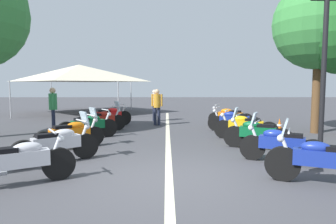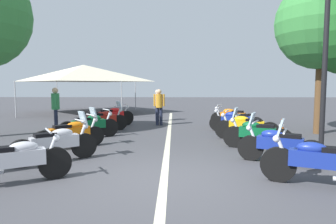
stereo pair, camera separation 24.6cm
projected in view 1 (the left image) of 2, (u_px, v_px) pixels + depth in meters
The scene contains 21 objects.
ground_plane at pixel (169, 179), 6.00m from camera, with size 80.00×80.00×0.00m, color #424247.
lane_centre_stripe at pixel (168, 139), 10.41m from camera, with size 19.36×0.16×0.01m, color beige.
motorcycle_left_row_0 at pixel (18, 162), 5.56m from camera, with size 1.21×1.87×1.00m.
motorcycle_left_row_1 at pixel (58, 144), 7.20m from camera, with size 1.42×1.74×1.21m.
motorcycle_left_row_2 at pixel (71, 134), 8.78m from camera, with size 1.44×1.74×1.19m.
motorcycle_left_row_3 at pixel (89, 126), 10.44m from camera, with size 1.31×1.86×1.01m.
motorcycle_left_row_4 at pixel (101, 120), 12.04m from camera, with size 1.27×1.92×1.21m.
motorcycle_left_row_5 at pixel (109, 116), 13.62m from camera, with size 1.21×1.92×1.02m.
motorcycle_right_row_0 at pixel (324, 160), 5.56m from camera, with size 1.07×2.04×1.23m.
motorcycle_right_row_1 at pixel (280, 144), 7.21m from camera, with size 1.06×1.85×1.20m.
motorcycle_right_row_2 at pixel (257, 133), 8.80m from camera, with size 0.99×1.89×1.21m.
motorcycle_right_row_3 at pixel (245, 126), 10.29m from camera, with size 0.99×2.08×1.00m.
motorcycle_right_row_4 at pixel (234, 120), 12.02m from camera, with size 1.02×2.06×0.99m.
motorcycle_right_row_5 at pixel (230, 116), 13.64m from camera, with size 1.08×1.91×0.99m.
street_lamp_twin_globe at pixel (325, 39), 8.38m from camera, with size 0.32×1.22×4.57m.
traffic_cone_0 at pixel (279, 126), 11.49m from camera, with size 0.36×0.36×0.61m.
bystander_0 at pixel (155, 103), 15.50m from camera, with size 0.49×0.32×1.63m.
bystander_1 at pixel (157, 104), 13.89m from camera, with size 0.32×0.53×1.68m.
bystander_3 at pixel (53, 106), 12.10m from camera, with size 0.50×0.32×1.77m.
roadside_tree_1 at pixel (319, 24), 11.35m from camera, with size 3.45×3.45×5.91m.
event_tent at pixel (79, 73), 19.63m from camera, with size 6.73×6.73×3.20m.
Camera 1 is at (-5.85, 0.05, 1.88)m, focal length 32.01 mm.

